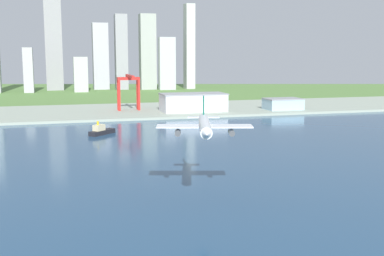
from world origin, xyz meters
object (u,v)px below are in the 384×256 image
at_px(port_crane_red, 129,85).
at_px(warehouse_annex, 283,104).
at_px(tugboat_small, 101,131).
at_px(airplane_landing, 205,126).
at_px(warehouse_main, 193,102).

xyz_separation_m(port_crane_red, warehouse_annex, (156.79, -34.37, -20.61)).
xyz_separation_m(tugboat_small, port_crane_red, (41.01, 133.06, 26.01)).
height_order(airplane_landing, warehouse_main, airplane_landing).
relative_size(airplane_landing, port_crane_red, 1.04).
bearing_deg(airplane_landing, warehouse_annex, 58.22).
bearing_deg(airplane_landing, port_crane_red, 86.88).
bearing_deg(warehouse_annex, warehouse_main, 173.66).
bearing_deg(warehouse_annex, tugboat_small, -153.48).
bearing_deg(warehouse_annex, airplane_landing, -121.78).
xyz_separation_m(tugboat_small, warehouse_main, (102.82, 109.24, 8.62)).
height_order(tugboat_small, warehouse_main, warehouse_main).
relative_size(airplane_landing, warehouse_annex, 1.21).
relative_size(airplane_landing, tugboat_small, 2.15).
xyz_separation_m(airplane_landing, port_crane_red, (17.16, 315.17, -2.36)).
relative_size(warehouse_main, warehouse_annex, 1.74).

